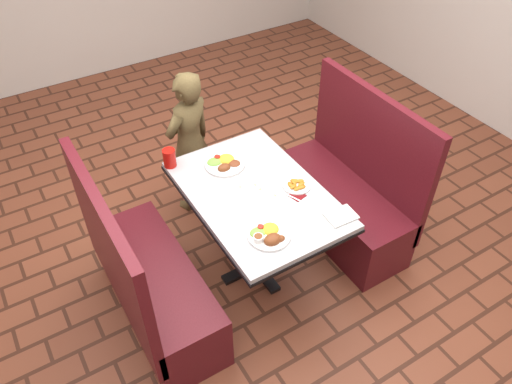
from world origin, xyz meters
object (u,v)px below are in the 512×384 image
dining_table (256,203)px  red_tumbler (169,158)px  near_dinner_plate (269,234)px  far_dinner_plate (224,162)px  booth_bench_left (150,284)px  diner_person (190,144)px  booth_bench_right (345,197)px  plantain_plate (297,185)px

dining_table → red_tumbler: red_tumbler is taller
near_dinner_plate → far_dinner_plate: bearing=82.0°
booth_bench_left → near_dinner_plate: booth_bench_left is taller
near_dinner_plate → red_tumbler: bearing=103.4°
booth_bench_left → diner_person: bearing=50.2°
red_tumbler → diner_person: bearing=49.2°
dining_table → diner_person: bearing=94.0°
booth_bench_left → booth_bench_right: bearing=0.0°
booth_bench_left → near_dinner_plate: size_ratio=4.71×
dining_table → diner_person: (-0.06, 0.88, -0.05)m
far_dinner_plate → dining_table: bearing=-83.7°
near_dinner_plate → far_dinner_plate: 0.74m
dining_table → red_tumbler: bearing=123.7°
far_dinner_plate → plantain_plate: size_ratio=1.48×
booth_bench_right → near_dinner_plate: booth_bench_right is taller
dining_table → plantain_plate: (0.26, -0.09, 0.11)m
near_dinner_plate → plantain_plate: 0.49m
plantain_plate → booth_bench_right: bearing=9.4°
dining_table → plantain_plate: 0.29m
diner_person → near_dinner_plate: diner_person is taller
booth_bench_left → booth_bench_right: same height
near_dinner_plate → red_tumbler: red_tumbler is taller
dining_table → near_dinner_plate: (-0.14, -0.38, 0.12)m
far_dinner_plate → diner_person: bearing=92.5°
near_dinner_plate → red_tumbler: size_ratio=1.95×
far_dinner_plate → red_tumbler: (-0.32, 0.19, 0.04)m
booth_bench_right → near_dinner_plate: (-0.94, -0.38, 0.45)m
booth_bench_left → red_tumbler: booth_bench_left is taller
plantain_plate → near_dinner_plate: bearing=-144.3°
booth_bench_right → far_dinner_plate: bearing=157.1°
plantain_plate → red_tumbler: bearing=134.4°
plantain_plate → diner_person: bearing=108.1°
diner_person → far_dinner_plate: 0.56m
near_dinner_plate → plantain_plate: (0.40, 0.29, -0.02)m
dining_table → far_dinner_plate: far_dinner_plate is taller
booth_bench_left → near_dinner_plate: 0.88m
booth_bench_right → red_tumbler: (-1.16, 0.54, 0.49)m
red_tumbler → far_dinner_plate: bearing=-30.0°
far_dinner_plate → red_tumbler: red_tumbler is taller
booth_bench_right → diner_person: bearing=134.2°
booth_bench_left → far_dinner_plate: (0.76, 0.35, 0.45)m
booth_bench_left → red_tumbler: 0.85m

